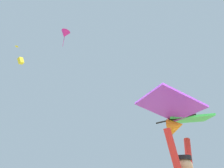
{
  "coord_description": "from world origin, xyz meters",
  "views": [
    {
      "loc": [
        -2.33,
        -1.66,
        1.19
      ],
      "look_at": [
        -0.13,
        1.7,
        3.58
      ],
      "focal_mm": 29.57,
      "sensor_mm": 36.0,
      "label": 1
    }
  ],
  "objects_px": {
    "distant_kite_magenta_high_right": "(65,34)",
    "distant_kite_yellow_mid_left": "(21,61)",
    "held_stunt_kite": "(179,117)",
    "distant_kite_yellow_high_left": "(17,46)"
  },
  "relations": [
    {
      "from": "distant_kite_magenta_high_right",
      "to": "distant_kite_yellow_mid_left",
      "type": "relative_size",
      "value": 3.27
    },
    {
      "from": "held_stunt_kite",
      "to": "distant_kite_yellow_high_left",
      "type": "bearing_deg",
      "value": 96.25
    },
    {
      "from": "distant_kite_magenta_high_right",
      "to": "distant_kite_yellow_mid_left",
      "type": "distance_m",
      "value": 7.82
    },
    {
      "from": "held_stunt_kite",
      "to": "distant_kite_yellow_mid_left",
      "type": "distance_m",
      "value": 22.58
    },
    {
      "from": "held_stunt_kite",
      "to": "distant_kite_yellow_mid_left",
      "type": "relative_size",
      "value": 1.65
    },
    {
      "from": "distant_kite_magenta_high_right",
      "to": "distant_kite_yellow_mid_left",
      "type": "xyz_separation_m",
      "value": [
        -4.39,
        0.44,
        -6.46
      ]
    },
    {
      "from": "held_stunt_kite",
      "to": "distant_kite_yellow_mid_left",
      "type": "height_order",
      "value": "distant_kite_yellow_mid_left"
    },
    {
      "from": "distant_kite_yellow_mid_left",
      "to": "distant_kite_yellow_high_left",
      "type": "xyz_separation_m",
      "value": [
        -1.01,
        6.41,
        6.62
      ]
    },
    {
      "from": "distant_kite_magenta_high_right",
      "to": "distant_kite_yellow_high_left",
      "type": "height_order",
      "value": "distant_kite_magenta_high_right"
    },
    {
      "from": "distant_kite_yellow_mid_left",
      "to": "distant_kite_yellow_high_left",
      "type": "bearing_deg",
      "value": 98.93
    }
  ]
}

